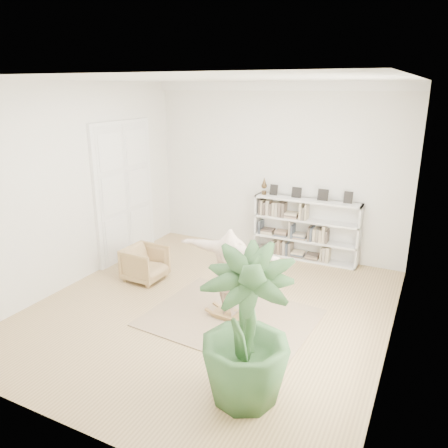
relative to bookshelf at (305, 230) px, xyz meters
name	(u,v)px	position (x,y,z in m)	size (l,w,h in m)	color
floor	(211,308)	(-0.74, -2.82, -0.64)	(6.00, 6.00, 0.00)	#94764C
room_shell	(279,86)	(-0.74, 0.12, 2.87)	(6.00, 6.00, 6.00)	silver
doors	(125,193)	(-3.45, -1.52, 0.76)	(0.09, 1.78, 2.92)	white
bookshelf	(305,230)	(0.00, 0.00, 0.00)	(2.20, 0.35, 1.64)	silver
armchair	(145,264)	(-2.38, -2.36, -0.31)	(0.69, 0.71, 0.65)	tan
rug	(231,318)	(-0.32, -2.97, -0.63)	(2.50, 2.00, 0.02)	tan
rocker_board	(231,314)	(-0.32, -2.97, -0.56)	(0.56, 0.36, 0.11)	olive
person	(231,270)	(-0.32, -2.97, 0.20)	(1.72, 0.47, 1.40)	beige
houseplant	(246,328)	(0.62, -4.55, 0.29)	(1.04, 1.04, 1.86)	#2F562B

